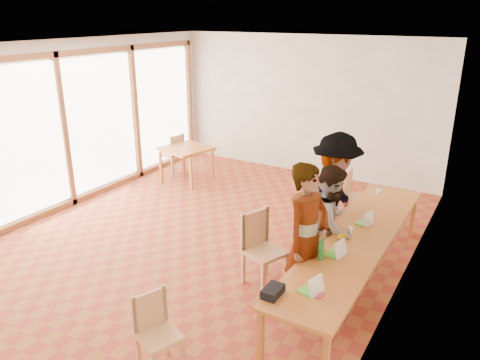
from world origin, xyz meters
name	(u,v)px	position (x,y,z in m)	size (l,w,h in m)	color
ground	(201,240)	(0.00, 0.00, 0.00)	(8.00, 8.00, 0.00)	#994D25
wall_back	(305,106)	(0.00, 4.00, 1.50)	(6.00, 0.10, 3.00)	silver
wall_right	(406,186)	(3.00, 0.00, 1.50)	(0.10, 8.00, 3.00)	silver
window_wall	(63,126)	(-2.96, 0.00, 1.50)	(0.10, 8.00, 3.00)	white
ceiling	(195,44)	(0.00, 0.00, 3.02)	(6.00, 8.00, 0.04)	white
communal_table	(357,240)	(2.50, -0.09, 0.70)	(0.80, 4.00, 0.75)	#C7702C
side_table	(186,151)	(-1.85, 2.13, 0.67)	(0.90, 0.90, 0.75)	#C7702C
chair_near	(154,323)	(1.20, -2.50, 0.50)	(0.50, 0.50, 0.44)	tan
chair_mid	(260,240)	(1.35, -0.56, 0.61)	(0.60, 0.60, 0.53)	tan
chair_far	(310,194)	(1.22, 1.45, 0.54)	(0.50, 0.50, 0.47)	tan
chair_empty	(353,190)	(1.78, 2.02, 0.54)	(0.43, 0.43, 0.47)	tan
chair_spare	(175,150)	(-2.40, 2.42, 0.55)	(0.46, 0.46, 0.48)	tan
person_near	(307,240)	(2.12, -0.84, 0.93)	(0.68, 0.45, 1.87)	gray
person_mid	(331,225)	(2.14, -0.07, 0.81)	(0.79, 0.62, 1.63)	gray
person_far	(335,198)	(1.96, 0.53, 0.95)	(1.23, 0.70, 1.90)	gray
laptop_near	(313,288)	(2.49, -1.54, 0.80)	(0.24, 0.26, 0.19)	#5CD33C
laptop_mid	(337,251)	(2.45, -0.68, 0.80)	(0.24, 0.26, 0.19)	#5CD33C
laptop_far	(366,221)	(2.49, 0.33, 0.80)	(0.23, 0.25, 0.18)	#5CD33C
yellow_mug	(342,235)	(2.35, -0.24, 0.80)	(0.12, 0.12, 0.09)	gold
green_bottle	(321,249)	(2.32, -0.88, 0.89)	(0.07, 0.07, 0.28)	#1D712D
clear_glass	(350,231)	(2.39, -0.06, 0.80)	(0.07, 0.07, 0.09)	silver
condiment_cup	(378,191)	(2.32, 1.56, 0.78)	(0.08, 0.08, 0.06)	white
pink_phone	(320,296)	(2.59, -1.57, 0.76)	(0.05, 0.10, 0.01)	#B92C42
black_pouch	(273,291)	(2.17, -1.79, 0.80)	(0.16, 0.26, 0.09)	black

